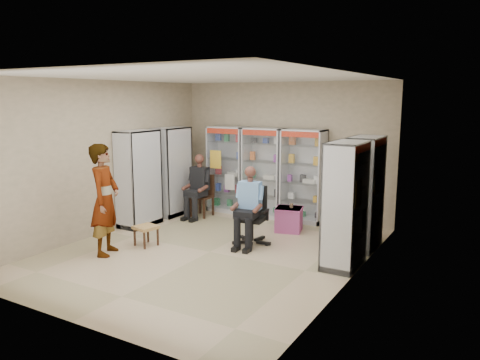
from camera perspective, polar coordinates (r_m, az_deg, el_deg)
The scene contains 18 objects.
floor at distance 8.30m, azimuth -3.69°, elevation -8.73°, with size 6.00×6.00×0.00m, color tan.
room_shell at distance 7.89m, azimuth -3.86°, elevation 4.93°, with size 5.02×6.02×3.01m.
cabinet_back_left at distance 10.98m, azimuth -1.48°, elevation 1.32°, with size 0.90×0.50×2.00m, color silver.
cabinet_back_mid at distance 10.52m, azimuth 2.93°, elevation 0.92°, with size 0.90×0.50×2.00m, color silver.
cabinet_back_right at distance 10.13m, azimuth 7.72°, elevation 0.49°, with size 0.90×0.50×2.00m, color silver.
cabinet_right_far at distance 8.56m, azimuth 14.92°, elevation -1.53°, with size 0.50×0.90×2.00m, color silver.
cabinet_right_near at distance 7.53m, azimuth 12.69°, elevation -3.01°, with size 0.50×0.90×2.00m, color #A6A8AE.
cabinet_left_far at distance 10.76m, azimuth -8.31°, elevation 1.03°, with size 0.50×0.90×2.00m, color #A1A4A8.
cabinet_left_near at distance 9.93m, azimuth -12.24°, elevation 0.16°, with size 0.50×0.90×2.00m, color #B6B8BE.
wooden_chair at distance 10.61m, azimuth -4.68°, elevation -1.93°, with size 0.42×0.42×0.94m, color #322013.
seated_customer at distance 10.53m, azimuth -4.85°, elevation -0.91°, with size 0.44×0.60×1.34m, color black, non-canonical shape.
office_chair at distance 8.58m, azimuth 1.44°, elevation -4.35°, with size 0.58×0.58×1.07m, color black.
seated_shopkeeper at distance 8.50m, azimuth 1.29°, elevation -3.47°, with size 0.45×0.62×1.36m, color #698CD1, non-canonical shape.
pink_trunk at distance 9.51m, azimuth 5.98°, elevation -4.79°, with size 0.50×0.48×0.48m, color #AA4476.
tea_glass at distance 9.45m, azimuth 6.30°, elevation -3.10°, with size 0.07×0.07×0.09m, color #5C1B07.
woven_stool_a at distance 8.54m, azimuth 11.93°, elevation -6.91°, with size 0.42×0.42×0.42m, color #A68B46.
woven_stool_b at distance 8.74m, azimuth -11.37°, elevation -6.67°, with size 0.37×0.37×0.37m, color #AF8649.
standing_man at distance 8.27m, azimuth -16.15°, elevation -2.32°, with size 0.70×0.46×1.91m, color gray.
Camera 1 is at (4.39, -6.51, 2.68)m, focal length 35.00 mm.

